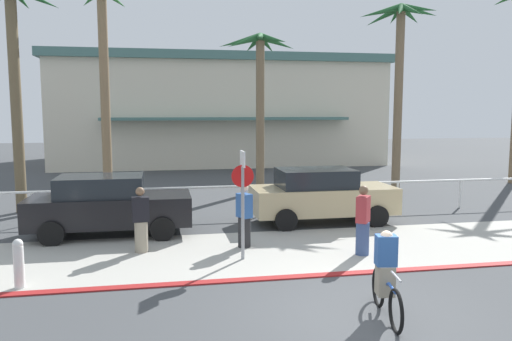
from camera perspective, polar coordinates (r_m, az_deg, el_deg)
name	(u,v)px	position (r m, az deg, el deg)	size (l,w,h in m)	color
ground_plane	(254,207)	(18.37, -0.19, -4.13)	(80.00, 80.00, 0.00)	#424447
sidewalk_strip	(296,250)	(12.86, 4.56, -8.90)	(44.00, 4.00, 0.02)	#ADAAA0
curb_paint	(321,275)	(11.02, 7.34, -11.61)	(44.00, 0.24, 0.03)	maroon
building_backdrop	(216,110)	(35.46, -4.48, 6.78)	(21.07, 12.46, 6.92)	beige
rail_fence	(263,191)	(16.78, 0.74, -2.27)	(19.35, 0.08, 1.04)	white
stop_sign_bike_lane	(243,189)	(11.68, -1.52, -2.11)	(0.52, 0.56, 2.56)	gray
bollard_0	(19,263)	(11.07, -25.17, -9.43)	(0.20, 0.20, 1.00)	white
palm_tree_0	(14,38)	(19.00, -25.63, 13.36)	(3.05, 3.12, 7.65)	brown
palm_tree_1	(103,48)	(20.73, -16.83, 13.08)	(3.36, 2.82, 8.18)	#846B4C
palm_tree_2	(259,73)	(21.64, 0.33, 10.92)	(3.23, 3.39, 6.71)	#756047
palm_tree_3	(399,48)	(22.58, 15.83, 13.12)	(3.36, 3.13, 7.89)	#756047
car_black_1	(108,205)	(14.69, -16.29, -3.73)	(4.40, 2.02, 1.69)	black
car_tan_2	(321,195)	(15.83, 7.37, -2.77)	(4.40, 2.02, 1.69)	tan
cyclist_blue_0	(386,276)	(9.02, 14.43, -11.45)	(0.39, 1.80, 1.50)	black
pedestrian_0	(141,223)	(12.75, -12.84, -5.76)	(0.43, 0.36, 1.63)	gray
pedestrian_1	(244,219)	(12.88, -1.33, -5.44)	(0.42, 0.47, 1.64)	#232326
pedestrian_2	(363,223)	(12.47, 11.94, -5.85)	(0.45, 0.48, 1.70)	#384C7A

